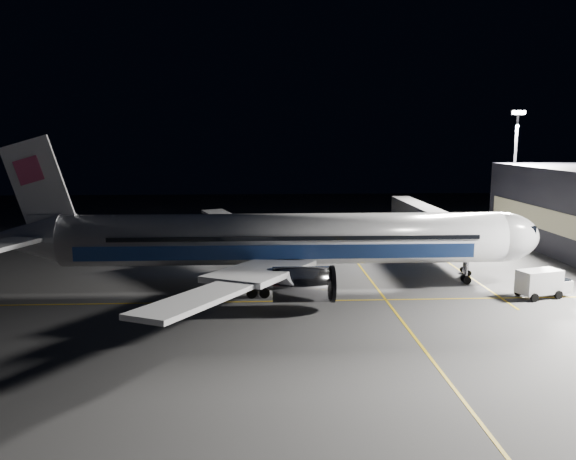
{
  "coord_description": "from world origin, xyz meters",
  "views": [
    {
      "loc": [
        -2.68,
        -60.58,
        16.47
      ],
      "look_at": [
        0.4,
        1.74,
        6.0
      ],
      "focal_mm": 35.0,
      "sensor_mm": 36.0,
      "label": 1
    }
  ],
  "objects_px": {
    "service_truck": "(543,282)",
    "safety_cone_c": "(263,274)",
    "airliner": "(275,240)",
    "baggage_tug": "(210,245)",
    "floodlight_mast_north": "(515,161)",
    "safety_cone_a": "(271,269)",
    "jet_bridge": "(432,220)",
    "safety_cone_b": "(250,275)"
  },
  "relations": [
    {
      "from": "floodlight_mast_north",
      "to": "safety_cone_b",
      "type": "bearing_deg",
      "value": -147.52
    },
    {
      "from": "jet_bridge",
      "to": "safety_cone_a",
      "type": "height_order",
      "value": "jet_bridge"
    },
    {
      "from": "airliner",
      "to": "service_truck",
      "type": "relative_size",
      "value": 10.14
    },
    {
      "from": "jet_bridge",
      "to": "floodlight_mast_north",
      "type": "distance_m",
      "value": 24.06
    },
    {
      "from": "safety_cone_c",
      "to": "jet_bridge",
      "type": "bearing_deg",
      "value": 29.89
    },
    {
      "from": "safety_cone_b",
      "to": "safety_cone_c",
      "type": "relative_size",
      "value": 0.89
    },
    {
      "from": "jet_bridge",
      "to": "baggage_tug",
      "type": "xyz_separation_m",
      "value": [
        -32.16,
        2.26,
        -3.81
      ]
    },
    {
      "from": "baggage_tug",
      "to": "service_truck",
      "type": "bearing_deg",
      "value": -20.47
    },
    {
      "from": "jet_bridge",
      "to": "safety_cone_b",
      "type": "distance_m",
      "value": 29.83
    },
    {
      "from": "floodlight_mast_north",
      "to": "safety_cone_a",
      "type": "bearing_deg",
      "value": -148.79
    },
    {
      "from": "baggage_tug",
      "to": "safety_cone_b",
      "type": "height_order",
      "value": "baggage_tug"
    },
    {
      "from": "jet_bridge",
      "to": "service_truck",
      "type": "relative_size",
      "value": 5.67
    },
    {
      "from": "safety_cone_a",
      "to": "airliner",
      "type": "bearing_deg",
      "value": -87.04
    },
    {
      "from": "safety_cone_b",
      "to": "floodlight_mast_north",
      "type": "bearing_deg",
      "value": 32.48
    },
    {
      "from": "baggage_tug",
      "to": "jet_bridge",
      "type": "bearing_deg",
      "value": 11.0
    },
    {
      "from": "safety_cone_a",
      "to": "safety_cone_b",
      "type": "xyz_separation_m",
      "value": [
        -2.53,
        -2.89,
        -0.01
      ]
    },
    {
      "from": "floodlight_mast_north",
      "to": "baggage_tug",
      "type": "height_order",
      "value": "floodlight_mast_north"
    },
    {
      "from": "floodlight_mast_north",
      "to": "service_truck",
      "type": "xyz_separation_m",
      "value": [
        -13.57,
        -37.76,
        -10.82
      ]
    },
    {
      "from": "service_truck",
      "to": "safety_cone_a",
      "type": "bearing_deg",
      "value": 139.34
    },
    {
      "from": "jet_bridge",
      "to": "service_truck",
      "type": "bearing_deg",
      "value": -79.47
    },
    {
      "from": "airliner",
      "to": "safety_cone_b",
      "type": "relative_size",
      "value": 100.3
    },
    {
      "from": "service_truck",
      "to": "safety_cone_c",
      "type": "relative_size",
      "value": 8.85
    },
    {
      "from": "jet_bridge",
      "to": "safety_cone_a",
      "type": "relative_size",
      "value": 54.97
    },
    {
      "from": "baggage_tug",
      "to": "safety_cone_a",
      "type": "xyz_separation_m",
      "value": [
        8.73,
        -13.42,
        -0.45
      ]
    },
    {
      "from": "service_truck",
      "to": "airliner",
      "type": "bearing_deg",
      "value": 151.93
    },
    {
      "from": "airliner",
      "to": "service_truck",
      "type": "height_order",
      "value": "airliner"
    },
    {
      "from": "safety_cone_a",
      "to": "floodlight_mast_north",
      "type": "bearing_deg",
      "value": 31.21
    },
    {
      "from": "airliner",
      "to": "safety_cone_a",
      "type": "xyz_separation_m",
      "value": [
        -0.36,
        6.89,
        -4.85
      ]
    },
    {
      "from": "baggage_tug",
      "to": "safety_cone_c",
      "type": "bearing_deg",
      "value": -49.7
    },
    {
      "from": "safety_cone_a",
      "to": "safety_cone_b",
      "type": "relative_size",
      "value": 1.02
    },
    {
      "from": "safety_cone_c",
      "to": "baggage_tug",
      "type": "bearing_deg",
      "value": 115.29
    },
    {
      "from": "airliner",
      "to": "service_truck",
      "type": "bearing_deg",
      "value": -11.86
    },
    {
      "from": "jet_bridge",
      "to": "floodlight_mast_north",
      "type": "relative_size",
      "value": 1.66
    },
    {
      "from": "airliner",
      "to": "safety_cone_c",
      "type": "xyz_separation_m",
      "value": [
        -1.38,
        4.0,
        -4.82
      ]
    },
    {
      "from": "service_truck",
      "to": "jet_bridge",
      "type": "bearing_deg",
      "value": 84.31
    },
    {
      "from": "safety_cone_a",
      "to": "safety_cone_b",
      "type": "height_order",
      "value": "safety_cone_a"
    },
    {
      "from": "service_truck",
      "to": "safety_cone_b",
      "type": "distance_m",
      "value": 31.95
    },
    {
      "from": "safety_cone_a",
      "to": "service_truck",
      "type": "bearing_deg",
      "value": -24.44
    },
    {
      "from": "service_truck",
      "to": "safety_cone_c",
      "type": "height_order",
      "value": "service_truck"
    },
    {
      "from": "service_truck",
      "to": "safety_cone_c",
      "type": "distance_m",
      "value": 30.52
    },
    {
      "from": "floodlight_mast_north",
      "to": "service_truck",
      "type": "relative_size",
      "value": 3.41
    },
    {
      "from": "safety_cone_b",
      "to": "safety_cone_c",
      "type": "xyz_separation_m",
      "value": [
        1.51,
        0.0,
        0.04
      ]
    }
  ]
}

